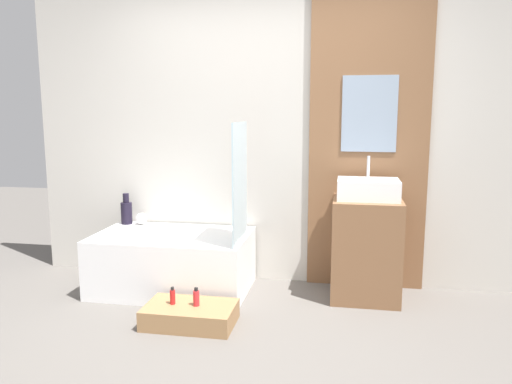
{
  "coord_description": "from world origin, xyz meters",
  "views": [
    {
      "loc": [
        0.68,
        -2.69,
        1.49
      ],
      "look_at": [
        0.07,
        0.68,
        0.93
      ],
      "focal_mm": 35.0,
      "sensor_mm": 36.0,
      "label": 1
    }
  ],
  "objects_px": {
    "sink": "(368,189)",
    "bottle_soap_secondary": "(196,298)",
    "vase_tall_dark": "(127,211)",
    "vase_round_light": "(141,219)",
    "bottle_soap_primary": "(173,296)",
    "wooden_step_bench": "(190,315)",
    "bathtub": "(173,262)"
  },
  "relations": [
    {
      "from": "vase_round_light",
      "to": "bathtub",
      "type": "bearing_deg",
      "value": -36.55
    },
    {
      "from": "wooden_step_bench",
      "to": "vase_tall_dark",
      "type": "distance_m",
      "value": 1.39
    },
    {
      "from": "vase_round_light",
      "to": "sink",
      "type": "bearing_deg",
      "value": -5.09
    },
    {
      "from": "vase_tall_dark",
      "to": "bottle_soap_primary",
      "type": "height_order",
      "value": "vase_tall_dark"
    },
    {
      "from": "vase_round_light",
      "to": "bottle_soap_secondary",
      "type": "bearing_deg",
      "value": -49.71
    },
    {
      "from": "wooden_step_bench",
      "to": "vase_round_light",
      "type": "height_order",
      "value": "vase_round_light"
    },
    {
      "from": "wooden_step_bench",
      "to": "bottle_soap_secondary",
      "type": "height_order",
      "value": "bottle_soap_secondary"
    },
    {
      "from": "vase_round_light",
      "to": "wooden_step_bench",
      "type": "bearing_deg",
      "value": -51.45
    },
    {
      "from": "bathtub",
      "to": "bottle_soap_secondary",
      "type": "xyz_separation_m",
      "value": [
        0.4,
        -0.64,
        -0.04
      ]
    },
    {
      "from": "sink",
      "to": "bottle_soap_secondary",
      "type": "height_order",
      "value": "sink"
    },
    {
      "from": "bathtub",
      "to": "bottle_soap_secondary",
      "type": "relative_size",
      "value": 9.56
    },
    {
      "from": "vase_round_light",
      "to": "bottle_soap_secondary",
      "type": "distance_m",
      "value": 1.26
    },
    {
      "from": "vase_tall_dark",
      "to": "bottle_soap_primary",
      "type": "relative_size",
      "value": 2.22
    },
    {
      "from": "wooden_step_bench",
      "to": "vase_round_light",
      "type": "bearing_deg",
      "value": 128.55
    },
    {
      "from": "vase_tall_dark",
      "to": "bottle_soap_secondary",
      "type": "xyz_separation_m",
      "value": [
        0.93,
        -0.93,
        -0.39
      ]
    },
    {
      "from": "bathtub",
      "to": "sink",
      "type": "distance_m",
      "value": 1.71
    },
    {
      "from": "wooden_step_bench",
      "to": "vase_round_light",
      "type": "distance_m",
      "value": 1.28
    },
    {
      "from": "wooden_step_bench",
      "to": "bottle_soap_primary",
      "type": "bearing_deg",
      "value": 180.0
    },
    {
      "from": "bathtub",
      "to": "vase_round_light",
      "type": "relative_size",
      "value": 12.21
    },
    {
      "from": "vase_tall_dark",
      "to": "bottle_soap_secondary",
      "type": "bearing_deg",
      "value": -45.07
    },
    {
      "from": "wooden_step_bench",
      "to": "sink",
      "type": "relative_size",
      "value": 1.33
    },
    {
      "from": "sink",
      "to": "vase_tall_dark",
      "type": "bearing_deg",
      "value": 175.2
    },
    {
      "from": "vase_tall_dark",
      "to": "vase_round_light",
      "type": "bearing_deg",
      "value": -0.83
    },
    {
      "from": "wooden_step_bench",
      "to": "bathtub",
      "type": "bearing_deg",
      "value": 118.66
    },
    {
      "from": "wooden_step_bench",
      "to": "bottle_soap_primary",
      "type": "xyz_separation_m",
      "value": [
        -0.13,
        0.0,
        0.13
      ]
    },
    {
      "from": "sink",
      "to": "bottle_soap_secondary",
      "type": "relative_size",
      "value": 3.58
    },
    {
      "from": "sink",
      "to": "vase_tall_dark",
      "type": "height_order",
      "value": "sink"
    },
    {
      "from": "sink",
      "to": "bottle_soap_primary",
      "type": "xyz_separation_m",
      "value": [
        -1.35,
        -0.75,
        -0.69
      ]
    },
    {
      "from": "bathtub",
      "to": "vase_round_light",
      "type": "distance_m",
      "value": 0.57
    },
    {
      "from": "vase_tall_dark",
      "to": "bottle_soap_secondary",
      "type": "distance_m",
      "value": 1.37
    },
    {
      "from": "bottle_soap_secondary",
      "to": "bathtub",
      "type": "bearing_deg",
      "value": 121.82
    },
    {
      "from": "bottle_soap_primary",
      "to": "bottle_soap_secondary",
      "type": "bearing_deg",
      "value": -0.0
    }
  ]
}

